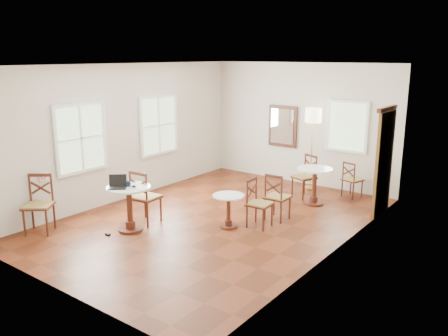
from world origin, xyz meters
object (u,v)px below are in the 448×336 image
object	(u,v)px
chair_near_a	(145,197)
chair_near_b	(39,204)
chair_mid_a	(277,197)
water_glass	(134,185)
chair_back_b	(305,176)
power_adapter	(108,234)
chair_back_a	(352,179)
cafe_table_near	(129,204)
chair_mid_b	(258,203)
floor_lamp	(313,121)
laptop	(118,185)
cafe_table_mid	(228,207)
cafe_table_back	(314,182)
mouse	(134,186)
navy_mug	(128,184)

from	to	relation	value
chair_near_a	chair_near_b	bearing A→B (deg)	45.46
chair_mid_a	water_glass	distance (m)	2.77
chair_back_b	power_adapter	distance (m)	4.61
chair_near_b	chair_back_a	xyz separation A→B (m)	(3.74, 5.49, -0.12)
cafe_table_near	chair_mid_b	bearing A→B (deg)	41.93
chair_back_a	cafe_table_near	bearing A→B (deg)	77.14
chair_near_b	floor_lamp	distance (m)	6.28
chair_near_a	laptop	size ratio (longest dim) A/B	2.59
chair_mid_a	chair_mid_b	world-z (taller)	chair_mid_a
chair_near_b	cafe_table_mid	bearing A→B (deg)	2.85
cafe_table_back	chair_back_b	distance (m)	0.53
cafe_table_back	chair_mid_b	xyz separation A→B (m)	(-0.23, -1.87, -0.04)
laptop	mouse	distance (m)	0.29
cafe_table_near	laptop	distance (m)	0.42
chair_back_b	navy_mug	size ratio (longest dim) A/B	7.74
chair_mid_a	navy_mug	distance (m)	2.87
chair_mid_b	chair_mid_a	bearing A→B (deg)	-13.70
cafe_table_near	water_glass	distance (m)	0.40
cafe_table_back	water_glass	size ratio (longest dim) A/B	8.03
cafe_table_near	chair_near_a	size ratio (longest dim) A/B	0.80
cafe_table_back	floor_lamp	bearing A→B (deg)	120.12
laptop	navy_mug	bearing A→B (deg)	19.26
chair_mid_b	chair_back_b	size ratio (longest dim) A/B	0.95
laptop	cafe_table_back	bearing A→B (deg)	17.08
chair_near_a	floor_lamp	bearing A→B (deg)	-115.57
chair_back_a	navy_mug	distance (m)	5.12
cafe_table_mid	chair_mid_b	world-z (taller)	chair_mid_b
laptop	power_adapter	xyz separation A→B (m)	(-0.03, -0.26, -0.88)
floor_lamp	mouse	bearing A→B (deg)	-106.20
cafe_table_near	navy_mug	world-z (taller)	navy_mug
floor_lamp	chair_near_a	bearing A→B (deg)	-109.87
floor_lamp	navy_mug	size ratio (longest dim) A/B	15.56
cafe_table_back	chair_mid_b	world-z (taller)	chair_mid_b
chair_mid_a	power_adapter	xyz separation A→B (m)	(-2.02, -2.55, -0.45)
chair_mid_b	floor_lamp	bearing A→B (deg)	3.32
laptop	water_glass	size ratio (longest dim) A/B	4.05
cafe_table_near	laptop	bearing A→B (deg)	-125.94
cafe_table_mid	floor_lamp	world-z (taller)	floor_lamp
cafe_table_back	chair_back_b	xyz separation A→B (m)	(-0.40, 0.35, -0.01)
cafe_table_back	navy_mug	xyz separation A→B (m)	(-2.04, -3.45, 0.40)
cafe_table_mid	navy_mug	xyz separation A→B (m)	(-1.37, -1.22, 0.50)
cafe_table_mid	laptop	distance (m)	2.08
mouse	floor_lamp	bearing A→B (deg)	79.53
chair_mid_b	cafe_table_back	bearing A→B (deg)	-11.27
cafe_table_back	chair_mid_a	size ratio (longest dim) A/B	0.85
chair_near_b	navy_mug	distance (m)	1.67
chair_mid_b	chair_back_a	distance (m)	2.94
cafe_table_back	chair_back_a	size ratio (longest dim) A/B	0.97
cafe_table_mid	laptop	world-z (taller)	laptop
navy_mug	chair_mid_a	bearing A→B (deg)	48.19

